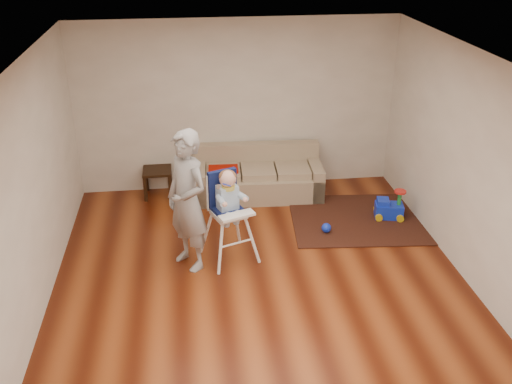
{
  "coord_description": "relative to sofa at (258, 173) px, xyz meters",
  "views": [
    {
      "loc": [
        -0.79,
        -5.78,
        4.05
      ],
      "look_at": [
        0.0,
        0.4,
        1.0
      ],
      "focal_mm": 40.0,
      "sensor_mm": 36.0,
      "label": 1
    }
  ],
  "objects": [
    {
      "name": "toy_ball",
      "position": [
        0.8,
        -1.31,
        -0.3
      ],
      "size": [
        0.14,
        0.14,
        0.14
      ],
      "primitive_type": "sphere",
      "color": "#1534E5",
      "rests_on": "area_rug"
    },
    {
      "name": "side_table",
      "position": [
        -1.57,
        0.22,
        -0.17
      ],
      "size": [
        0.44,
        0.44,
        0.44
      ],
      "primitive_type": null,
      "color": "black",
      "rests_on": "ground"
    },
    {
      "name": "sofa",
      "position": [
        0.0,
        0.0,
        0.0
      ],
      "size": [
        2.04,
        0.92,
        0.77
      ],
      "rotation": [
        0.0,
        0.0,
        -0.05
      ],
      "color": "tan",
      "rests_on": "ground"
    },
    {
      "name": "room_envelope",
      "position": [
        -0.27,
        -1.77,
        1.49
      ],
      "size": [
        5.04,
        5.52,
        2.72
      ],
      "color": "beige",
      "rests_on": "ground"
    },
    {
      "name": "ride_on_toy",
      "position": [
        1.82,
        -0.98,
        -0.15
      ],
      "size": [
        0.45,
        0.36,
        0.44
      ],
      "primitive_type": null,
      "rotation": [
        0.0,
        0.0,
        -0.21
      ],
      "color": "#1534E5",
      "rests_on": "area_rug"
    },
    {
      "name": "high_chair",
      "position": [
        -0.6,
        -1.76,
        0.22
      ],
      "size": [
        0.74,
        0.74,
        1.25
      ],
      "rotation": [
        0.0,
        0.0,
        0.36
      ],
      "color": "white",
      "rests_on": "ground"
    },
    {
      "name": "area_rug",
      "position": [
        1.44,
        -0.99,
        -0.38
      ],
      "size": [
        2.22,
        1.74,
        0.02
      ],
      "primitive_type": "cube",
      "rotation": [
        0.0,
        0.0,
        -0.09
      ],
      "color": "black",
      "rests_on": "ground"
    },
    {
      "name": "ground",
      "position": [
        -0.27,
        -2.3,
        -0.39
      ],
      "size": [
        5.5,
        5.5,
        0.0
      ],
      "primitive_type": "plane",
      "color": "#461708",
      "rests_on": "ground"
    },
    {
      "name": "adult",
      "position": [
        -1.11,
        -1.85,
        0.52
      ],
      "size": [
        0.74,
        0.79,
        1.81
      ],
      "primitive_type": "imported",
      "rotation": [
        0.0,
        0.0,
        -0.94
      ],
      "color": "gray",
      "rests_on": "ground"
    }
  ]
}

